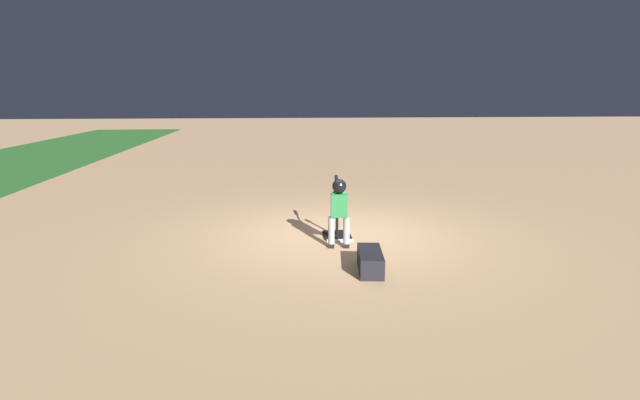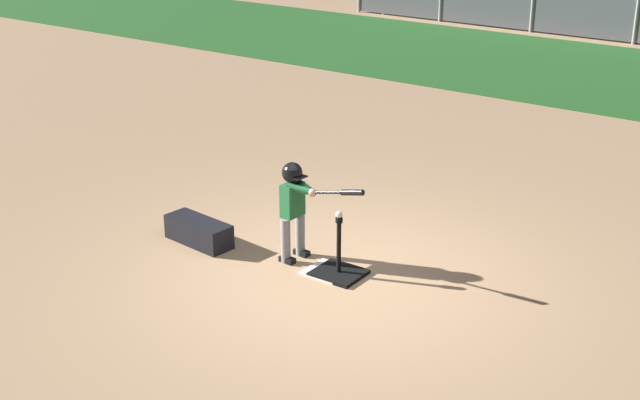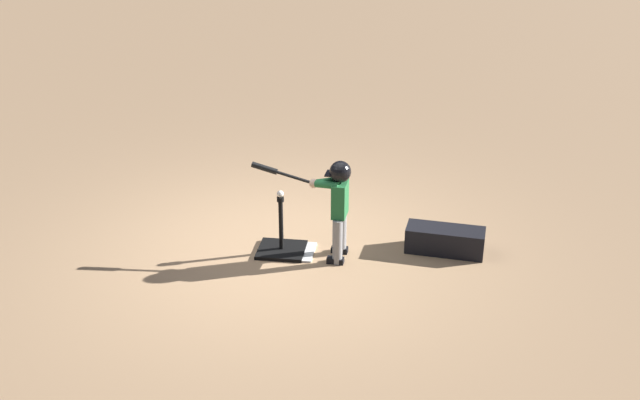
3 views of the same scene
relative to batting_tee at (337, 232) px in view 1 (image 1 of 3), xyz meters
The scene contains 6 objects.
ground_plane 0.11m from the batting_tee, 38.64° to the right, with size 90.00×90.00×0.00m, color tan.
home_plate 0.15m from the batting_tee, behind, with size 0.44×0.44×0.02m, color white.
batting_tee is the anchor object (origin of this frame).
batter_child 0.87m from the batting_tee, behind, with size 1.06×0.35×1.11m.
baseball 0.62m from the batting_tee, 90.00° to the left, with size 0.07×0.07×0.07m, color white.
equipment_bag 1.78m from the batting_tee, behind, with size 0.84×0.32×0.28m, color black.
Camera 1 is at (-8.34, 1.12, 2.41)m, focal length 28.00 mm.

